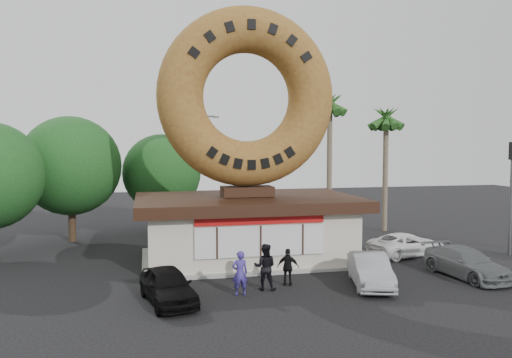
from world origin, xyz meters
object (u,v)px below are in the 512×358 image
at_px(car_silver, 370,270).
at_px(car_grey, 466,263).
at_px(street_lamp, 193,165).
at_px(car_white, 407,244).
at_px(person_center, 265,267).
at_px(giant_donut, 247,97).
at_px(person_left, 240,273).
at_px(traffic_signal, 512,183).
at_px(donut_shop, 247,226).
at_px(person_right, 288,267).
at_px(car_black, 168,285).

bearing_deg(car_silver, car_grey, 19.28).
relative_size(street_lamp, car_white, 1.84).
bearing_deg(person_center, giant_donut, -74.47).
distance_m(person_left, car_silver, 5.60).
bearing_deg(traffic_signal, giant_donut, 171.83).
xyz_separation_m(donut_shop, person_center, (-0.35, -5.40, -0.82)).
relative_size(person_center, car_white, 0.44).
bearing_deg(donut_shop, car_silver, -54.77).
height_order(person_right, car_white, person_right).
bearing_deg(giant_donut, person_center, -93.72).
bearing_deg(person_right, giant_donut, -60.64).
distance_m(donut_shop, car_silver, 7.19).
height_order(donut_shop, person_right, donut_shop).
xyz_separation_m(donut_shop, car_white, (8.51, -0.95, -1.16)).
bearing_deg(car_black, person_left, -5.55).
relative_size(street_lamp, person_left, 4.50).
distance_m(donut_shop, car_black, 7.66).
bearing_deg(person_left, donut_shop, -108.28).
bearing_deg(person_left, person_right, -162.43).
bearing_deg(car_silver, person_left, -163.87).
xyz_separation_m(person_left, person_right, (2.23, 0.89, -0.10)).
relative_size(car_grey, car_white, 1.02).
relative_size(traffic_signal, person_center, 3.19).
relative_size(street_lamp, person_right, 5.08).
bearing_deg(car_black, person_right, 1.25).
distance_m(car_black, car_silver, 8.42).
distance_m(person_center, car_silver, 4.48).
bearing_deg(person_center, car_black, 31.34).
height_order(giant_donut, person_right, giant_donut).
bearing_deg(car_silver, donut_shop, 140.32).
bearing_deg(car_silver, person_center, -170.15).
height_order(giant_donut, car_grey, giant_donut).
relative_size(street_lamp, person_center, 4.21).
relative_size(giant_donut, traffic_signal, 1.49).
distance_m(person_right, car_grey, 8.19).
height_order(traffic_signal, person_left, traffic_signal).
relative_size(traffic_signal, car_grey, 1.37).
xyz_separation_m(person_center, person_right, (1.09, 0.38, -0.16)).
distance_m(car_grey, car_white, 4.52).
distance_m(person_center, car_grey, 9.27).
distance_m(person_center, car_black, 4.06).
bearing_deg(giant_donut, donut_shop, -90.00).
bearing_deg(car_grey, person_left, 175.31).
xyz_separation_m(street_lamp, person_center, (1.50, -15.41, -3.53)).
bearing_deg(person_right, donut_shop, -60.61).
bearing_deg(donut_shop, car_white, -6.39).
xyz_separation_m(street_lamp, car_grey, (10.77, -15.47, -3.84)).
relative_size(traffic_signal, person_left, 3.42).
distance_m(car_silver, car_grey, 4.83).
distance_m(giant_donut, car_black, 10.78).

